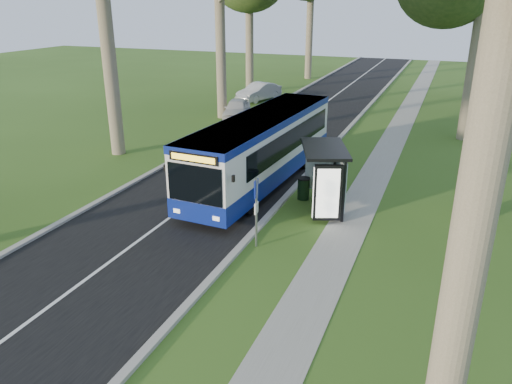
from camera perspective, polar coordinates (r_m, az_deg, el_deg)
ground at (r=16.64m, az=-2.15°, el=-6.86°), size 120.00×120.00×0.00m
road at (r=26.44m, az=-0.43°, el=4.03°), size 7.00×100.00×0.02m
kerb_east at (r=25.38m, az=6.92°, el=3.24°), size 0.25×100.00×0.12m
kerb_west at (r=27.87m, az=-7.15°, el=4.87°), size 0.25×100.00×0.12m
centre_line at (r=26.44m, az=-0.43°, el=4.05°), size 0.12×100.00×0.00m
footpath at (r=24.87m, az=13.61°, el=2.28°), size 1.50×100.00×0.02m
bus at (r=22.32m, az=0.73°, el=4.97°), size 3.08×11.66×3.06m
bus_stop_sign at (r=16.35m, az=0.03°, el=-1.48°), size 0.09×0.34×2.43m
bus_shelter at (r=19.03m, az=7.87°, el=2.54°), size 2.57×3.35×2.55m
litter_bin at (r=20.81m, az=5.45°, el=0.42°), size 0.53×0.53×0.93m
car_white at (r=35.20m, az=-2.21°, el=9.48°), size 2.54×4.22×1.35m
car_silver at (r=41.63m, az=0.32°, el=11.38°), size 2.76×4.54×1.41m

